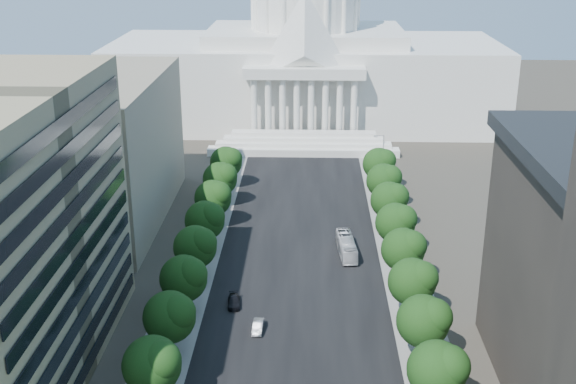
# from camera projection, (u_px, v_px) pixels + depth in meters

# --- Properties ---
(road_asphalt) EXTENTS (30.00, 260.00, 0.01)m
(road_asphalt) POSITION_uv_depth(u_px,v_px,m) (300.00, 239.00, 143.72)
(road_asphalt) COLOR black
(road_asphalt) RESTS_ON ground
(sidewalk_left) EXTENTS (8.00, 260.00, 0.02)m
(sidewalk_left) POSITION_uv_depth(u_px,v_px,m) (205.00, 237.00, 144.28)
(sidewalk_left) COLOR gray
(sidewalk_left) RESTS_ON ground
(sidewalk_right) EXTENTS (8.00, 260.00, 0.02)m
(sidewalk_right) POSITION_uv_depth(u_px,v_px,m) (395.00, 240.00, 143.16)
(sidewalk_right) COLOR gray
(sidewalk_right) RESTS_ON ground
(capitol) EXTENTS (120.00, 56.00, 73.00)m
(capitol) POSITION_uv_depth(u_px,v_px,m) (305.00, 57.00, 225.83)
(capitol) COLOR white
(capitol) RESTS_ON ground
(office_block_left_far) EXTENTS (38.00, 52.00, 30.00)m
(office_block_left_far) POSITION_uv_depth(u_px,v_px,m) (70.00, 150.00, 149.33)
(office_block_left_far) COLOR gray
(office_block_left_far) RESTS_ON ground
(tree_l_c) EXTENTS (7.79, 7.60, 9.97)m
(tree_l_c) POSITION_uv_depth(u_px,v_px,m) (154.00, 364.00, 91.17)
(tree_l_c) COLOR #33261C
(tree_l_c) RESTS_ON ground
(tree_l_d) EXTENTS (7.79, 7.60, 9.97)m
(tree_l_d) POSITION_uv_depth(u_px,v_px,m) (171.00, 316.00, 102.43)
(tree_l_d) COLOR #33261C
(tree_l_d) RESTS_ON ground
(tree_l_e) EXTENTS (7.79, 7.60, 9.97)m
(tree_l_e) POSITION_uv_depth(u_px,v_px,m) (185.00, 277.00, 113.69)
(tree_l_e) COLOR #33261C
(tree_l_e) RESTS_ON ground
(tree_l_f) EXTENTS (7.79, 7.60, 9.97)m
(tree_l_f) POSITION_uv_depth(u_px,v_px,m) (197.00, 246.00, 124.94)
(tree_l_f) COLOR #33261C
(tree_l_f) RESTS_ON ground
(tree_l_g) EXTENTS (7.79, 7.60, 9.97)m
(tree_l_g) POSITION_uv_depth(u_px,v_px,m) (206.00, 220.00, 136.20)
(tree_l_g) COLOR #33261C
(tree_l_g) RESTS_ON ground
(tree_l_h) EXTENTS (7.79, 7.60, 9.97)m
(tree_l_h) POSITION_uv_depth(u_px,v_px,m) (214.00, 197.00, 147.46)
(tree_l_h) COLOR #33261C
(tree_l_h) RESTS_ON ground
(tree_l_i) EXTENTS (7.79, 7.60, 9.97)m
(tree_l_i) POSITION_uv_depth(u_px,v_px,m) (221.00, 178.00, 158.72)
(tree_l_i) COLOR #33261C
(tree_l_i) RESTS_ON ground
(tree_l_j) EXTENTS (7.79, 7.60, 9.97)m
(tree_l_j) POSITION_uv_depth(u_px,v_px,m) (227.00, 161.00, 169.97)
(tree_l_j) COLOR #33261C
(tree_l_j) RESTS_ON ground
(tree_r_c) EXTENTS (7.79, 7.60, 9.97)m
(tree_r_c) POSITION_uv_depth(u_px,v_px,m) (440.00, 369.00, 90.12)
(tree_r_c) COLOR #33261C
(tree_r_c) RESTS_ON ground
(tree_r_d) EXTENTS (7.79, 7.60, 9.97)m
(tree_r_d) POSITION_uv_depth(u_px,v_px,m) (426.00, 320.00, 101.37)
(tree_r_d) COLOR #33261C
(tree_r_d) RESTS_ON ground
(tree_r_e) EXTENTS (7.79, 7.60, 9.97)m
(tree_r_e) POSITION_uv_depth(u_px,v_px,m) (414.00, 281.00, 112.63)
(tree_r_e) COLOR #33261C
(tree_r_e) RESTS_ON ground
(tree_r_f) EXTENTS (7.79, 7.60, 9.97)m
(tree_r_f) POSITION_uv_depth(u_px,v_px,m) (405.00, 249.00, 123.89)
(tree_r_f) COLOR #33261C
(tree_r_f) RESTS_ON ground
(tree_r_g) EXTENTS (7.79, 7.60, 9.97)m
(tree_r_g) POSITION_uv_depth(u_px,v_px,m) (397.00, 222.00, 135.14)
(tree_r_g) COLOR #33261C
(tree_r_g) RESTS_ON ground
(tree_r_h) EXTENTS (7.79, 7.60, 9.97)m
(tree_r_h) POSITION_uv_depth(u_px,v_px,m) (391.00, 199.00, 146.40)
(tree_r_h) COLOR #33261C
(tree_r_h) RESTS_ON ground
(tree_r_i) EXTENTS (7.79, 7.60, 9.97)m
(tree_r_i) POSITION_uv_depth(u_px,v_px,m) (385.00, 180.00, 157.66)
(tree_r_i) COLOR #33261C
(tree_r_i) RESTS_ON ground
(tree_r_j) EXTENTS (7.79, 7.60, 9.97)m
(tree_r_j) POSITION_uv_depth(u_px,v_px,m) (380.00, 163.00, 168.92)
(tree_r_j) COLOR #33261C
(tree_r_j) RESTS_ON ground
(streetlight_b) EXTENTS (2.61, 0.44, 9.00)m
(streetlight_b) POSITION_uv_depth(u_px,v_px,m) (453.00, 377.00, 89.53)
(streetlight_b) COLOR gray
(streetlight_b) RESTS_ON ground
(streetlight_c) EXTENTS (2.61, 0.44, 9.00)m
(streetlight_c) POSITION_uv_depth(u_px,v_px,m) (424.00, 284.00, 112.98)
(streetlight_c) COLOR gray
(streetlight_c) RESTS_ON ground
(streetlight_d) EXTENTS (2.61, 0.44, 9.00)m
(streetlight_d) POSITION_uv_depth(u_px,v_px,m) (405.00, 223.00, 136.44)
(streetlight_d) COLOR gray
(streetlight_d) RESTS_ON ground
(streetlight_e) EXTENTS (2.61, 0.44, 9.00)m
(streetlight_e) POSITION_uv_depth(u_px,v_px,m) (391.00, 179.00, 159.89)
(streetlight_e) COLOR gray
(streetlight_e) RESTS_ON ground
(streetlight_f) EXTENTS (2.61, 0.44, 9.00)m
(streetlight_f) POSITION_uv_depth(u_px,v_px,m) (381.00, 147.00, 183.34)
(streetlight_f) COLOR gray
(streetlight_f) RESTS_ON ground
(car_silver) EXTENTS (1.71, 4.47, 1.45)m
(car_silver) POSITION_uv_depth(u_px,v_px,m) (258.00, 327.00, 110.70)
(car_silver) COLOR #989B9F
(car_silver) RESTS_ON ground
(car_dark_b) EXTENTS (2.46, 5.05, 1.42)m
(car_dark_b) POSITION_uv_depth(u_px,v_px,m) (234.00, 302.00, 118.12)
(car_dark_b) COLOR black
(car_dark_b) RESTS_ON ground
(city_bus) EXTENTS (3.77, 12.01, 3.29)m
(city_bus) POSITION_uv_depth(u_px,v_px,m) (347.00, 246.00, 136.39)
(city_bus) COLOR silver
(city_bus) RESTS_ON ground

